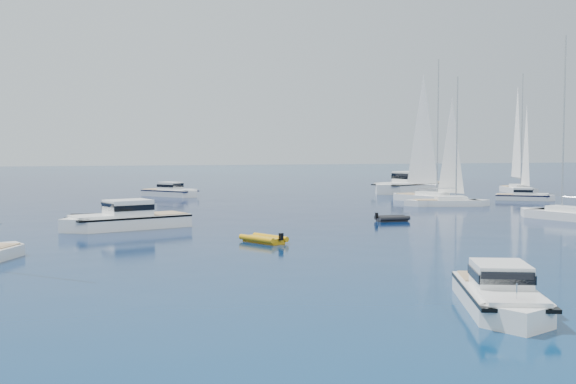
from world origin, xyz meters
The scene contains 13 objects.
ground centered at (0.00, 0.00, 0.00)m, with size 400.00×400.00×0.00m, color navy.
motor_cruiser_near centered at (0.39, -13.06, 0.00)m, with size 2.63×8.59×2.26m, color silver, non-canonical shape.
motor_cruiser_centre centered at (-11.79, 18.71, 0.00)m, with size 3.22×10.53×2.76m, color white, non-canonical shape.
motor_cruiser_far_r centered at (33.63, 36.31, 0.00)m, with size 2.13×6.97×1.83m, color white, non-canonical shape.
motor_cruiser_distant centered at (26.83, 52.41, 0.00)m, with size 4.19×13.69×3.59m, color silver, non-canonical shape.
motor_cruiser_horizon centered at (-4.44, 53.56, 0.00)m, with size 2.62×8.57×2.25m, color white, non-canonical shape.
sailboat_mid_r centered at (24.57, 15.30, 0.00)m, with size 2.82×10.86×15.97m, color white, non-canonical shape.
sailboat_centre centered at (21.40, 31.48, 0.00)m, with size 2.44×9.38×13.79m, color white, non-canonical shape.
sailboat_sails_r centered at (22.21, 37.25, 0.00)m, with size 2.87×11.03×16.21m, color white, non-canonical shape.
sailboat_sails_far centered at (40.61, 48.37, 0.00)m, with size 2.86×11.01×16.18m, color silver, non-canonical shape.
tender_yellow centered at (-3.68, 8.29, 0.00)m, with size 1.84×3.28×0.95m, color #C98E0B, non-canonical shape.
tender_grey_near centered at (9.66, 18.53, 0.00)m, with size 1.61×2.79×0.95m, color black, non-canonical shape.
tender_grey_far centered at (-13.96, 26.42, 0.00)m, with size 2.29×4.29×0.95m, color black, non-canonical shape.
Camera 1 is at (-14.68, -37.47, 6.19)m, focal length 46.09 mm.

